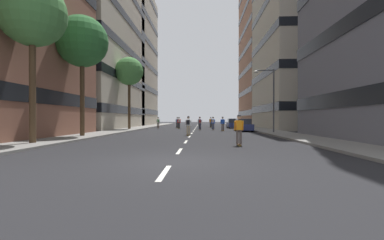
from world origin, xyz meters
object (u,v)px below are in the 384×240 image
skater_2 (213,122)px  parked_car_mid (233,124)px  street_tree_near (82,42)px  streetlamp_right (270,93)px  parked_car_near (243,125)px  skater_4 (177,122)px  skater_8 (158,122)px  street_tree_far (32,14)px  skater_0 (200,122)px  skater_6 (211,122)px  skater_1 (188,124)px  skater_3 (179,122)px  skater_5 (223,123)px  skater_7 (239,128)px  skater_9 (200,122)px  street_tree_mid (129,72)px

skater_2 → parked_car_mid: bearing=62.8°
street_tree_near → streetlamp_right: 18.40m
parked_car_near → skater_4: 13.79m
skater_4 → skater_8: size_ratio=1.00×
skater_2 → street_tree_far: bearing=-118.8°
skater_0 → skater_4: size_ratio=1.00×
street_tree_near → skater_6: street_tree_near is taller
skater_6 → skater_4: bearing=-155.9°
parked_car_mid → street_tree_far: bearing=-118.4°
streetlamp_right → skater_6: (-5.56, 17.36, -3.15)m
parked_car_near → skater_1: (-6.21, -8.30, 0.32)m
streetlamp_right → skater_3: streetlamp_right is taller
parked_car_near → parked_car_mid: 10.31m
skater_5 → street_tree_near: bearing=-137.6°
parked_car_near → parked_car_mid: size_ratio=1.00×
street_tree_near → skater_7: street_tree_near is taller
street_tree_far → skater_9: bearing=70.9°
skater_1 → skater_8: same height
parked_car_near → skater_7: (-2.88, -17.09, 0.29)m
streetlamp_right → skater_5: 7.47m
street_tree_near → skater_5: size_ratio=5.53×
parked_car_near → street_tree_far: (-14.83, -17.12, 6.92)m
skater_7 → skater_9: 27.30m
skater_4 → skater_7: bearing=-77.5°
skater_6 → skater_8: size_ratio=1.00×
parked_car_mid → skater_4: (-8.99, 0.14, 0.32)m
street_tree_near → skater_9: street_tree_near is taller
skater_1 → skater_7: 9.41m
skater_3 → skater_8: bearing=156.1°
street_tree_far → skater_0: 23.31m
skater_3 → skater_7: (5.59, -24.83, -0.03)m
street_tree_far → streetlamp_right: bearing=36.9°
parked_car_near → skater_0: skater_0 is taller
skater_1 → skater_8: bearing=107.9°
streetlamp_right → skater_1: 9.65m
street_tree_far → skater_8: bearing=83.6°
skater_1 → skater_5: 9.68m
skater_6 → skater_9: size_ratio=1.00×
streetlamp_right → parked_car_mid: bearing=98.0°
street_tree_near → skater_8: 21.31m
skater_3 → street_tree_near: bearing=-109.0°
skater_4 → parked_car_near: bearing=-49.3°
parked_car_near → skater_0: (-5.27, 3.09, 0.32)m
street_tree_mid → skater_9: 13.49m
street_tree_near → streetlamp_right: street_tree_near is taller
streetlamp_right → skater_6: streetlamp_right is taller
skater_2 → skater_7: bearing=-88.3°
parked_car_near → skater_2: skater_2 is taller
skater_5 → parked_car_near: bearing=-14.2°
street_tree_near → streetlamp_right: size_ratio=1.51×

